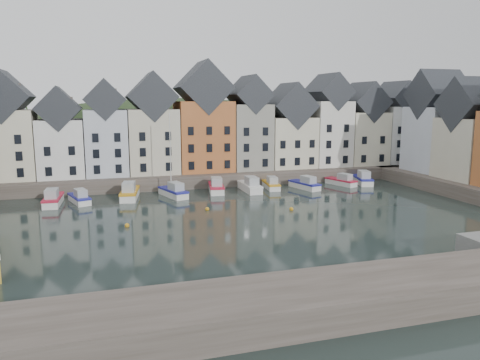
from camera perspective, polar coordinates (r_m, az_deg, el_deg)
name	(u,v)px	position (r m, az deg, el deg)	size (l,w,h in m)	color
ground	(259,224)	(51.79, 2.31, -5.38)	(260.00, 260.00, 0.00)	black
far_quay	(201,174)	(79.94, -4.75, 0.70)	(90.00, 16.00, 2.00)	#443C34
near_wall	(221,313)	(28.87, -2.29, -15.89)	(50.00, 6.00, 2.00)	#443C34
hillside	(179,239)	(109.15, -7.50, -7.12)	(153.60, 70.40, 64.00)	#202F17
far_terrace	(222,128)	(77.89, -2.19, 6.32)	(72.37, 8.16, 17.78)	beige
right_terrace	(475,132)	(76.37, 26.72, 5.26)	(8.30, 24.25, 16.36)	silver
mooring_buoys	(212,214)	(55.63, -3.40, -4.16)	(20.50, 5.50, 0.50)	orange
boat_a	(53,199)	(65.52, -21.83, -2.21)	(2.35, 6.51, 2.46)	silver
boat_b	(80,198)	(65.52, -18.97, -2.12)	(3.26, 5.91, 2.17)	silver
boat_c	(130,193)	(66.49, -13.30, -1.54)	(3.27, 7.26, 2.69)	silver
boat_d	(174,191)	(66.53, -8.08, -1.39)	(3.64, 6.54, 11.95)	silver
boat_e	(216,187)	(69.43, -2.92, -0.86)	(3.15, 6.85, 2.53)	silver
boat_f	(250,186)	(69.89, 1.25, -0.78)	(2.12, 6.66, 2.55)	silver
boat_g	(271,185)	(72.12, 3.81, -0.56)	(2.43, 5.85, 2.18)	silver
boat_h	(305,184)	(72.53, 7.95, -0.55)	(3.24, 6.21, 2.28)	silver
boat_i	(342,181)	(76.69, 12.29, -0.15)	(3.41, 5.84, 2.14)	silver
boat_j	(362,179)	(78.74, 14.71, 0.08)	(3.68, 6.79, 2.49)	silver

